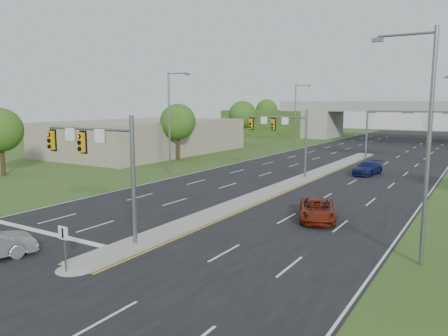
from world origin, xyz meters
TOP-DOWN VIEW (x-y plane):
  - ground at (0.00, 0.00)m, footprint 240.00×240.00m
  - road at (0.00, 35.00)m, footprint 24.00×160.00m
  - median at (0.00, 23.00)m, footprint 2.00×54.00m
  - median_nose at (0.00, -4.00)m, footprint 2.00×2.00m
  - lane_markings at (-0.60, 28.91)m, footprint 23.72×160.00m
  - signal_mast_near at (-2.26, -0.07)m, footprint 6.62×0.60m
  - signal_mast_far at (-2.26, 24.93)m, footprint 6.62×0.60m
  - keep_right_sign at (0.00, -4.53)m, footprint 0.60×0.13m
  - sign_gantry at (6.68, 44.92)m, footprint 11.58×0.44m
  - overpass at (0.00, 80.00)m, footprint 80.00×14.00m
  - lightpole_l_mid at (-13.30, 20.00)m, footprint 2.85×0.25m
  - lightpole_l_far at (-13.30, 55.00)m, footprint 2.85×0.25m
  - lightpole_r_near at (13.30, 5.00)m, footprint 2.85×0.25m
  - tree_l_near at (-20.00, 30.00)m, footprint 4.80×4.80m
  - tree_l_mid at (-24.00, 55.00)m, footprint 5.20×5.20m
  - tree_l_close at (-28.00, 10.00)m, footprint 4.60×4.60m
  - tree_back_a at (-38.00, 94.00)m, footprint 6.00×6.00m
  - tree_back_b at (-24.00, 94.00)m, footprint 5.60×5.60m
  - commercial_building at (-30.00, 35.00)m, footprint 18.00×30.00m
  - car_far_a at (6.53, 10.16)m, footprint 3.83×5.33m
  - car_far_b at (4.85, 30.86)m, footprint 2.56×5.05m

SIDE VIEW (x-z plane):
  - ground at x=0.00m, z-range 0.00..0.00m
  - road at x=0.00m, z-range 0.00..0.02m
  - lane_markings at x=-0.60m, z-range 0.02..0.03m
  - median at x=0.00m, z-range 0.02..0.18m
  - median_nose at x=0.00m, z-range 0.02..0.18m
  - car_far_a at x=6.53m, z-range 0.02..1.37m
  - car_far_b at x=4.85m, z-range 0.02..1.42m
  - keep_right_sign at x=0.00m, z-range 0.42..2.62m
  - commercial_building at x=-30.00m, z-range 0.00..5.00m
  - overpass at x=0.00m, z-range -0.50..7.60m
  - signal_mast_near at x=-2.26m, z-range 1.23..8.23m
  - signal_mast_far at x=-2.26m, z-range 1.23..8.23m
  - tree_l_close at x=-28.00m, z-range 1.27..8.44m
  - tree_l_near at x=-20.00m, z-range 1.38..8.98m
  - sign_gantry at x=6.68m, z-range 1.90..8.58m
  - tree_l_mid at x=-24.00m, z-range 1.44..9.57m
  - tree_back_b at x=-24.00m, z-range 1.35..9.67m
  - tree_back_a at x=-38.00m, z-range 1.41..10.26m
  - lightpole_l_mid at x=-13.30m, z-range 0.60..11.60m
  - lightpole_l_far at x=-13.30m, z-range 0.60..11.60m
  - lightpole_r_near at x=13.30m, z-range 0.60..11.60m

